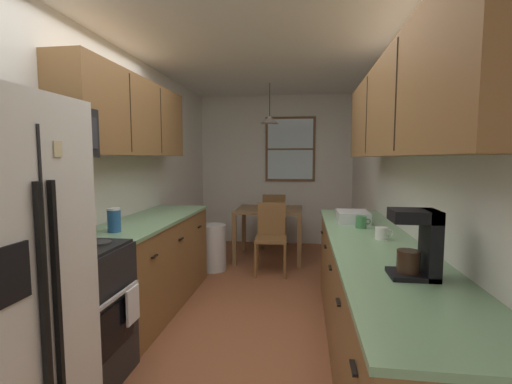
{
  "coord_description": "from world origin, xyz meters",
  "views": [
    {
      "loc": [
        0.5,
        -2.56,
        1.49
      ],
      "look_at": [
        -0.0,
        1.1,
        1.13
      ],
      "focal_mm": 25.04,
      "sensor_mm": 36.0,
      "label": 1
    }
  ],
  "objects_px": {
    "coffee_maker": "(420,242)",
    "dining_chair_far": "(274,218)",
    "dining_chair_near": "(271,234)",
    "trash_bin": "(213,247)",
    "storage_canister": "(114,220)",
    "dining_table": "(269,216)",
    "mug_by_coffeemaker": "(361,222)",
    "dish_rack": "(353,217)",
    "stove_range": "(70,316)",
    "microwave_over_range": "(43,131)",
    "table_serving_bowl": "(272,206)",
    "mug_spare": "(382,233)"
  },
  "relations": [
    {
      "from": "mug_by_coffeemaker",
      "to": "trash_bin",
      "type": "bearing_deg",
      "value": 138.66
    },
    {
      "from": "trash_bin",
      "to": "table_serving_bowl",
      "type": "distance_m",
      "value": 1.12
    },
    {
      "from": "stove_range",
      "to": "microwave_over_range",
      "type": "xyz_separation_m",
      "value": [
        -0.11,
        0.0,
        1.18
      ]
    },
    {
      "from": "dining_table",
      "to": "stove_range",
      "type": "bearing_deg",
      "value": -107.45
    },
    {
      "from": "coffee_maker",
      "to": "dish_rack",
      "type": "relative_size",
      "value": 0.99
    },
    {
      "from": "coffee_maker",
      "to": "dining_chair_far",
      "type": "bearing_deg",
      "value": 104.75
    },
    {
      "from": "trash_bin",
      "to": "coffee_maker",
      "type": "height_order",
      "value": "coffee_maker"
    },
    {
      "from": "trash_bin",
      "to": "dish_rack",
      "type": "distance_m",
      "value": 2.13
    },
    {
      "from": "dining_chair_near",
      "to": "table_serving_bowl",
      "type": "relative_size",
      "value": 4.65
    },
    {
      "from": "dining_chair_far",
      "to": "storage_canister",
      "type": "height_order",
      "value": "storage_canister"
    },
    {
      "from": "stove_range",
      "to": "storage_canister",
      "type": "bearing_deg",
      "value": 90.54
    },
    {
      "from": "dining_chair_far",
      "to": "table_serving_bowl",
      "type": "xyz_separation_m",
      "value": [
        0.01,
        -0.55,
        0.27
      ]
    },
    {
      "from": "mug_by_coffeemaker",
      "to": "table_serving_bowl",
      "type": "relative_size",
      "value": 0.65
    },
    {
      "from": "table_serving_bowl",
      "to": "dining_chair_far",
      "type": "bearing_deg",
      "value": 90.94
    },
    {
      "from": "dining_chair_near",
      "to": "dish_rack",
      "type": "height_order",
      "value": "dish_rack"
    },
    {
      "from": "stove_range",
      "to": "dining_chair_near",
      "type": "relative_size",
      "value": 1.22
    },
    {
      "from": "dining_chair_far",
      "to": "trash_bin",
      "type": "height_order",
      "value": "dining_chair_far"
    },
    {
      "from": "dining_chair_near",
      "to": "mug_by_coffeemaker",
      "type": "relative_size",
      "value": 7.15
    },
    {
      "from": "dining_chair_near",
      "to": "trash_bin",
      "type": "relative_size",
      "value": 1.48
    },
    {
      "from": "stove_range",
      "to": "dining_table",
      "type": "height_order",
      "value": "stove_range"
    },
    {
      "from": "dining_table",
      "to": "storage_canister",
      "type": "xyz_separation_m",
      "value": [
        -0.99,
        -2.54,
        0.36
      ]
    },
    {
      "from": "dining_table",
      "to": "mug_by_coffeemaker",
      "type": "relative_size",
      "value": 7.55
    },
    {
      "from": "coffee_maker",
      "to": "table_serving_bowl",
      "type": "distance_m",
      "value": 3.61
    },
    {
      "from": "dining_chair_near",
      "to": "storage_canister",
      "type": "xyz_separation_m",
      "value": [
        -1.08,
        -1.92,
        0.5
      ]
    },
    {
      "from": "dining_chair_near",
      "to": "coffee_maker",
      "type": "bearing_deg",
      "value": -70.23
    },
    {
      "from": "coffee_maker",
      "to": "table_serving_bowl",
      "type": "relative_size",
      "value": 1.74
    },
    {
      "from": "microwave_over_range",
      "to": "mug_spare",
      "type": "distance_m",
      "value": 2.36
    },
    {
      "from": "coffee_maker",
      "to": "mug_by_coffeemaker",
      "type": "distance_m",
      "value": 1.26
    },
    {
      "from": "stove_range",
      "to": "dining_table",
      "type": "xyz_separation_m",
      "value": [
        0.99,
        3.13,
        0.16
      ]
    },
    {
      "from": "dining_table",
      "to": "mug_spare",
      "type": "bearing_deg",
      "value": -67.19
    },
    {
      "from": "trash_bin",
      "to": "table_serving_bowl",
      "type": "xyz_separation_m",
      "value": [
        0.72,
        0.72,
        0.47
      ]
    },
    {
      "from": "storage_canister",
      "to": "trash_bin",
      "type": "bearing_deg",
      "value": 81.05
    },
    {
      "from": "dish_rack",
      "to": "stove_range",
      "type": "bearing_deg",
      "value": -146.04
    },
    {
      "from": "trash_bin",
      "to": "storage_canister",
      "type": "distance_m",
      "value": 2.05
    },
    {
      "from": "dining_table",
      "to": "table_serving_bowl",
      "type": "xyz_separation_m",
      "value": [
        0.03,
        0.08,
        0.14
      ]
    },
    {
      "from": "coffee_maker",
      "to": "dish_rack",
      "type": "xyz_separation_m",
      "value": [
        -0.12,
        1.53,
        -0.13
      ]
    },
    {
      "from": "mug_by_coffeemaker",
      "to": "mug_spare",
      "type": "relative_size",
      "value": 1.01
    },
    {
      "from": "stove_range",
      "to": "coffee_maker",
      "type": "bearing_deg",
      "value": -6.35
    },
    {
      "from": "coffee_maker",
      "to": "table_serving_bowl",
      "type": "xyz_separation_m",
      "value": [
        -1.04,
        3.44,
        -0.3
      ]
    },
    {
      "from": "stove_range",
      "to": "trash_bin",
      "type": "height_order",
      "value": "stove_range"
    },
    {
      "from": "stove_range",
      "to": "storage_canister",
      "type": "height_order",
      "value": "stove_range"
    },
    {
      "from": "stove_range",
      "to": "table_serving_bowl",
      "type": "bearing_deg",
      "value": 72.5
    },
    {
      "from": "dining_chair_near",
      "to": "coffee_maker",
      "type": "distance_m",
      "value": 2.96
    },
    {
      "from": "coffee_maker",
      "to": "mug_by_coffeemaker",
      "type": "bearing_deg",
      "value": 93.95
    },
    {
      "from": "microwave_over_range",
      "to": "table_serving_bowl",
      "type": "xyz_separation_m",
      "value": [
        1.13,
        3.21,
        -0.88
      ]
    },
    {
      "from": "storage_canister",
      "to": "dining_table",
      "type": "bearing_deg",
      "value": 68.72
    },
    {
      "from": "microwave_over_range",
      "to": "dining_chair_near",
      "type": "bearing_deg",
      "value": 64.68
    },
    {
      "from": "dining_chair_near",
      "to": "mug_by_coffeemaker",
      "type": "distance_m",
      "value": 1.79
    },
    {
      "from": "dining_table",
      "to": "storage_canister",
      "type": "distance_m",
      "value": 2.76
    },
    {
      "from": "dining_chair_far",
      "to": "dish_rack",
      "type": "height_order",
      "value": "dish_rack"
    }
  ]
}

